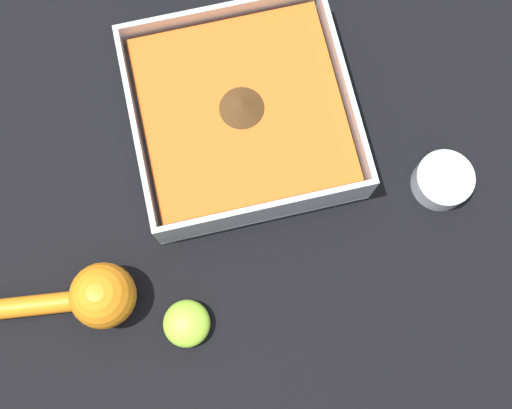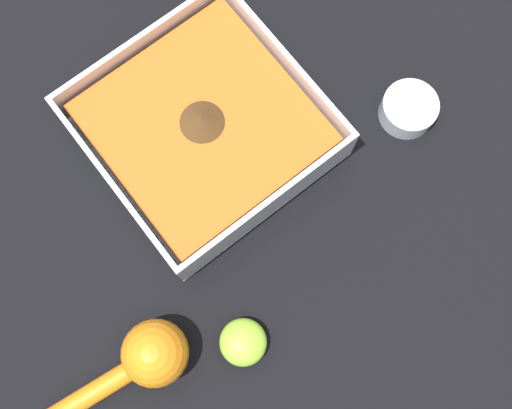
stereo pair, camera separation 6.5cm
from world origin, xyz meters
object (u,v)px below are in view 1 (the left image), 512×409
at_px(lemon_half, 187,323).
at_px(lemon_squeezer, 93,297).
at_px(square_dish, 242,116).
at_px(spice_bowl, 442,181).

bearing_deg(lemon_half, lemon_squeezer, 151.65).
xyz_separation_m(square_dish, lemon_half, (-0.11, -0.21, -0.01)).
distance_m(square_dish, lemon_half, 0.24).
height_order(spice_bowl, lemon_half, spice_bowl).
distance_m(spice_bowl, lemon_half, 0.33).
bearing_deg(spice_bowl, lemon_half, -163.81).
distance_m(square_dish, spice_bowl, 0.24).
distance_m(spice_bowl, lemon_squeezer, 0.41).
relative_size(spice_bowl, lemon_squeezer, 0.38).
bearing_deg(lemon_squeezer, spice_bowl, 12.79).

